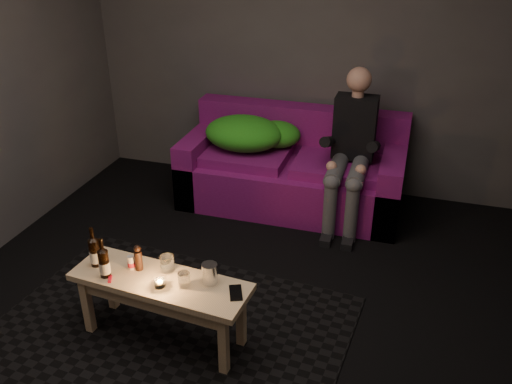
% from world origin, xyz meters
% --- Properties ---
extents(floor, '(4.50, 4.50, 0.00)m').
position_xyz_m(floor, '(0.00, 0.00, 0.00)').
color(floor, black).
rests_on(floor, ground).
extents(room, '(4.50, 4.50, 4.50)m').
position_xyz_m(room, '(0.00, 0.47, 1.64)').
color(room, silver).
rests_on(room, ground).
extents(rug, '(2.31, 1.77, 0.01)m').
position_xyz_m(rug, '(-0.30, -0.13, 0.00)').
color(rug, black).
rests_on(rug, floor).
extents(sofa, '(1.92, 0.87, 0.83)m').
position_xyz_m(sofa, '(0.03, 1.82, 0.30)').
color(sofa, '#7B1065').
rests_on(sofa, floor).
extents(green_blanket, '(0.85, 0.58, 0.29)m').
position_xyz_m(green_blanket, '(-0.37, 1.81, 0.62)').
color(green_blanket, '#35981B').
rests_on(green_blanket, sofa).
extents(person, '(0.35, 0.80, 1.28)m').
position_xyz_m(person, '(0.55, 1.66, 0.67)').
color(person, black).
rests_on(person, sofa).
extents(coffee_table, '(1.12, 0.44, 0.45)m').
position_xyz_m(coffee_table, '(-0.30, -0.18, 0.37)').
color(coffee_table, '#D7AB7E').
rests_on(coffee_table, rug).
extents(beer_bottle_a, '(0.07, 0.07, 0.26)m').
position_xyz_m(beer_bottle_a, '(-0.73, -0.16, 0.54)').
color(beer_bottle_a, black).
rests_on(beer_bottle_a, coffee_table).
extents(beer_bottle_b, '(0.06, 0.06, 0.26)m').
position_xyz_m(beer_bottle_b, '(-0.62, -0.24, 0.54)').
color(beer_bottle_b, black).
rests_on(beer_bottle_b, coffee_table).
extents(salt_shaker, '(0.04, 0.04, 0.09)m').
position_xyz_m(salt_shaker, '(-0.51, -0.13, 0.49)').
color(salt_shaker, silver).
rests_on(salt_shaker, coffee_table).
extents(pepper_mill, '(0.06, 0.06, 0.13)m').
position_xyz_m(pepper_mill, '(-0.46, -0.12, 0.51)').
color(pepper_mill, black).
rests_on(pepper_mill, coffee_table).
extents(tumbler_back, '(0.11, 0.11, 0.10)m').
position_xyz_m(tumbler_back, '(-0.29, -0.08, 0.50)').
color(tumbler_back, white).
rests_on(tumbler_back, coffee_table).
extents(tealight, '(0.06, 0.06, 0.05)m').
position_xyz_m(tealight, '(-0.27, -0.24, 0.47)').
color(tealight, white).
rests_on(tealight, coffee_table).
extents(tumbler_front, '(0.07, 0.07, 0.09)m').
position_xyz_m(tumbler_front, '(-0.13, -0.19, 0.49)').
color(tumbler_front, white).
rests_on(tumbler_front, coffee_table).
extents(steel_cup, '(0.09, 0.09, 0.13)m').
position_xyz_m(steel_cup, '(-0.00, -0.12, 0.51)').
color(steel_cup, silver).
rests_on(steel_cup, coffee_table).
extents(smartphone, '(0.12, 0.16, 0.01)m').
position_xyz_m(smartphone, '(0.17, -0.17, 0.45)').
color(smartphone, black).
rests_on(smartphone, coffee_table).
extents(red_lighter, '(0.04, 0.07, 0.01)m').
position_xyz_m(red_lighter, '(-0.58, -0.27, 0.45)').
color(red_lighter, red).
rests_on(red_lighter, coffee_table).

